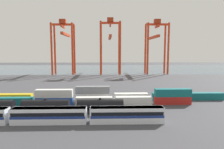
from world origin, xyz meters
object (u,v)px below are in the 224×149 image
shipping_container_17 (206,96)px  gantry_crane_east (156,41)px  gantry_crane_west (64,41)px  shipping_container_7 (173,100)px  passenger_train (49,115)px  freight_tank_row (18,107)px  gantry_crane_central (110,41)px  shipping_container_15 (131,97)px  shipping_container_6 (134,100)px

shipping_container_17 → gantry_crane_east: 94.30m
gantry_crane_west → shipping_container_7: bearing=-59.8°
passenger_train → freight_tank_row: size_ratio=0.95×
gantry_crane_central → gantry_crane_east: bearing=-0.3°
gantry_crane_central → shipping_container_7: bearing=-78.9°
shipping_container_15 → gantry_crane_west: size_ratio=0.29×
shipping_container_6 → shipping_container_7: same height
passenger_train → gantry_crane_east: 128.25m
passenger_train → freight_tank_row: bearing=144.7°
shipping_container_17 → gantry_crane_central: 100.22m
passenger_train → shipping_container_6: 28.90m
passenger_train → gantry_crane_west: size_ratio=1.34×
passenger_train → freight_tank_row: (-10.93, 7.75, -0.04)m
shipping_container_6 → shipping_container_7: bearing=0.0°
shipping_container_6 → shipping_container_15: bearing=91.7°
gantry_crane_west → freight_tank_row: bearing=-85.5°
passenger_train → gantry_crane_west: (-19.25, 112.87, 23.87)m
shipping_container_7 → shipping_container_15: bearing=157.0°
passenger_train → shipping_container_17: bearing=24.1°
shipping_container_6 → gantry_crane_central: size_ratio=0.28×
shipping_container_7 → shipping_container_17: 15.46m
passenger_train → freight_tank_row: 13.40m
shipping_container_6 → gantry_crane_central: (-5.75, 96.81, 24.96)m
freight_tank_row → shipping_container_15: bearing=23.8°
shipping_container_17 → freight_tank_row: bearing=-166.3°
shipping_container_6 → gantry_crane_west: (-42.53, 95.77, 24.71)m
shipping_container_15 → gantry_crane_central: gantry_crane_central is taller
shipping_container_15 → freight_tank_row: bearing=-156.2°
gantry_crane_central → gantry_crane_west: bearing=-178.4°
passenger_train → shipping_container_6: passenger_train is taller
shipping_container_7 → gantry_crane_central: size_ratio=0.28×
freight_tank_row → shipping_container_17: freight_tank_row is taller
gantry_crane_west → gantry_crane_east: size_ratio=0.99×
passenger_train → shipping_container_6: (23.28, 17.10, -0.84)m
gantry_crane_central → freight_tank_row: bearing=-105.0°
shipping_container_6 → gantry_crane_east: (31.02, 96.64, 24.55)m
passenger_train → shipping_container_15: bearing=44.6°
passenger_train → gantry_crane_central: (17.53, 113.91, 24.12)m
shipping_container_17 → shipping_container_6: bearing=-168.4°
gantry_crane_east → shipping_container_6: bearing=-107.8°
passenger_train → shipping_container_15: 32.45m
shipping_container_17 → gantry_crane_central: gantry_crane_central is taller
passenger_train → gantry_crane_east: bearing=64.5°
gantry_crane_west → gantry_crane_central: size_ratio=0.97×
gantry_crane_west → gantry_crane_central: (36.78, 1.05, 0.25)m
freight_tank_row → shipping_container_6: (34.21, 9.35, -0.80)m
gantry_crane_west → shipping_container_15: bearing=-64.8°
freight_tank_row → shipping_container_6: size_ratio=4.94×
shipping_container_6 → gantry_crane_central: gantry_crane_central is taller
freight_tank_row → shipping_container_17: (61.80, 15.01, -0.80)m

